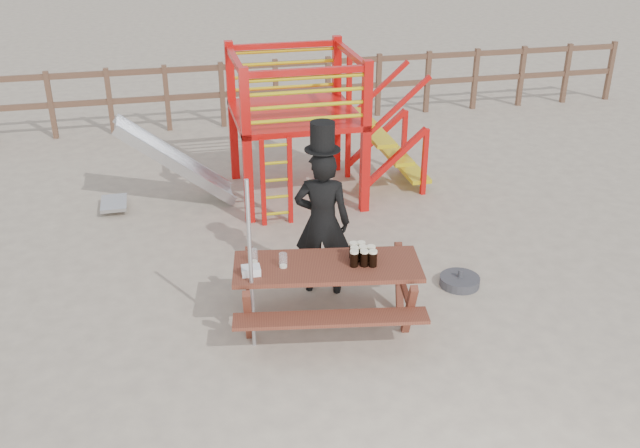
% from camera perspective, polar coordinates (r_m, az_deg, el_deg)
% --- Properties ---
extents(ground, '(60.00, 60.00, 0.00)m').
position_cam_1_polar(ground, '(7.40, 2.13, -8.52)').
color(ground, '#B5A68D').
rests_on(ground, ground).
extents(back_fence, '(15.09, 0.09, 1.20)m').
position_cam_1_polar(back_fence, '(13.43, -5.70, 10.94)').
color(back_fence, brown).
rests_on(back_fence, ground).
extents(playground_fort, '(4.71, 1.84, 2.10)m').
position_cam_1_polar(playground_fort, '(10.11, -2.38, 8.00)').
color(playground_fort, red).
rests_on(playground_fort, ground).
extents(picnic_table, '(2.05, 1.57, 0.72)m').
position_cam_1_polar(picnic_table, '(7.23, 0.57, -5.10)').
color(picnic_table, brown).
rests_on(picnic_table, ground).
extents(man_with_hat, '(0.70, 0.57, 1.97)m').
position_cam_1_polar(man_with_hat, '(7.67, 0.19, 0.42)').
color(man_with_hat, black).
rests_on(man_with_hat, ground).
extents(metal_pole, '(0.04, 0.04, 1.78)m').
position_cam_1_polar(metal_pole, '(6.75, -5.57, -3.44)').
color(metal_pole, '#B2B2B7').
rests_on(metal_pole, ground).
extents(parasol_base, '(0.46, 0.46, 0.19)m').
position_cam_1_polar(parasol_base, '(8.29, 11.10, -4.50)').
color(parasol_base, '#37383D').
rests_on(parasol_base, ground).
extents(paper_bag, '(0.18, 0.15, 0.08)m').
position_cam_1_polar(paper_bag, '(6.94, -5.54, -3.73)').
color(paper_bag, white).
rests_on(paper_bag, picnic_table).
extents(stout_pints, '(0.28, 0.30, 0.17)m').
position_cam_1_polar(stout_pints, '(7.11, 3.36, -2.46)').
color(stout_pints, black).
rests_on(stout_pints, picnic_table).
extents(empty_glasses, '(0.35, 0.23, 0.15)m').
position_cam_1_polar(empty_glasses, '(7.08, -4.16, -2.80)').
color(empty_glasses, silver).
rests_on(empty_glasses, picnic_table).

